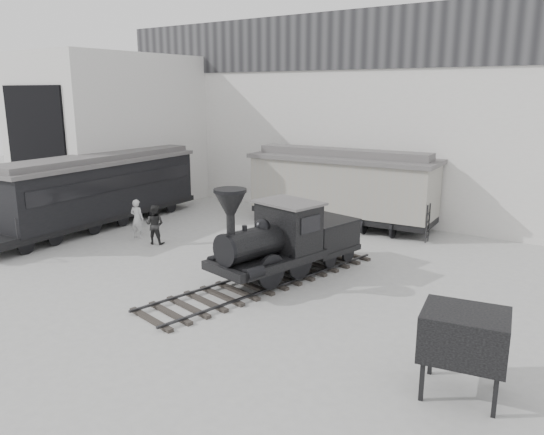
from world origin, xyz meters
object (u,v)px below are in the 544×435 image
Objects in this scene: locomotive at (282,244)px; passenger_coach at (100,190)px; visitor_b at (155,224)px; boxcar at (342,186)px; coal_hopper at (464,341)px; visitor_a at (137,219)px.

locomotive is 12.23m from passenger_coach.
locomotive reaches higher than visitor_b.
boxcar is at bearing 31.22° from passenger_coach.
coal_hopper is (9.72, -12.75, -0.76)m from boxcar.
boxcar is 9.77m from visitor_b.
passenger_coach is 7.13× the size of visitor_b.
coal_hopper is at bearing -16.77° from locomotive.
visitor_b is (1.42, -0.22, -0.03)m from visitor_a.
boxcar is 0.76× the size of passenger_coach.
passenger_coach is at bearing -148.64° from boxcar.
boxcar is 5.43× the size of visitor_b.
visitor_a is 1.44m from visitor_b.
boxcar is 4.71× the size of coal_hopper.
visitor_b is at bearing 157.69° from visitor_a.
coal_hopper is at bearing -19.42° from passenger_coach.
visitor_a is at bearing -135.29° from boxcar.
coal_hopper reaches higher than visitor_a.
boxcar is 16.05m from coal_hopper.
passenger_coach is 4.96m from visitor_b.
locomotive is at bearing 154.59° from visitor_b.
coal_hopper is at bearing 149.71° from visitor_a.
passenger_coach reaches higher than visitor_b.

